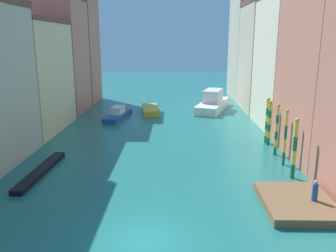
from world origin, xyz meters
The scene contains 18 objects.
ground_plane centered at (0.00, 24.50, 0.00)m, with size 154.00×154.00×0.00m, color #1E6B66.
building_left_2 centered at (-15.48, 23.03, 6.30)m, with size 7.61×12.21×12.59m.
building_left_3 centered at (-15.48, 33.72, 8.07)m, with size 7.61×8.83×16.12m.
building_left_4 centered at (-15.48, 42.32, 9.01)m, with size 7.61×7.68×17.99m.
building_right_2 centered at (15.48, 25.13, 7.80)m, with size 7.61×10.80×15.58m.
building_right_3 centered at (15.48, 36.31, 8.00)m, with size 7.61×10.88×15.98m.
building_right_4 centered at (15.48, 47.35, 9.42)m, with size 7.61×11.22×18.82m.
waterfront_dock centered at (9.28, 4.07, 0.27)m, with size 4.34×5.47×0.54m.
person_on_dock centered at (10.24, 3.83, 1.17)m, with size 0.36×0.36×1.36m.
mooring_pole_0 centered at (10.53, 8.80, 2.41)m, with size 0.35×0.35×4.72m.
mooring_pole_1 centered at (10.70, 11.68, 2.44)m, with size 0.27×0.27×4.80m.
mooring_pole_2 centered at (10.73, 14.35, 2.43)m, with size 0.31×0.31×4.77m.
mooring_pole_3 centered at (10.93, 17.61, 2.31)m, with size 0.36×0.36×4.51m.
mooring_pole_4 centered at (10.88, 18.29, 2.39)m, with size 0.36×0.36×4.68m.
vaporetto_white centered at (7.19, 35.54, 1.10)m, with size 6.29×11.24×3.07m.
gondola_black centered at (-9.11, 9.33, 0.20)m, with size 1.22×8.46×0.40m.
motorboat_0 centered at (-2.09, 33.23, 0.40)m, with size 3.00×6.66×0.81m.
motorboat_1 centered at (-6.26, 29.62, 0.53)m, with size 2.97×7.56×1.58m.
Camera 1 is at (1.53, -16.27, 10.29)m, focal length 37.09 mm.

